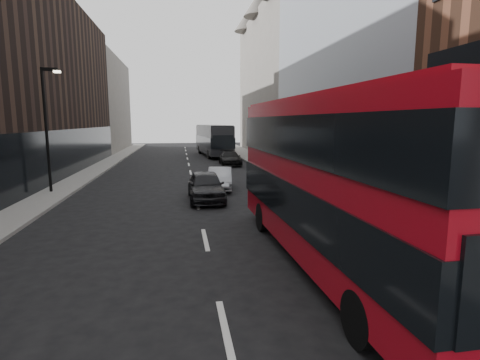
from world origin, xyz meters
name	(u,v)px	position (x,y,z in m)	size (l,w,h in m)	color
sidewalk_right	(282,171)	(7.50, 25.00, 0.07)	(3.00, 80.00, 0.15)	slate
sidewalk_left	(86,176)	(-8.00, 25.00, 0.07)	(2.00, 80.00, 0.15)	slate
building_modern_block	(354,39)	(11.47, 21.00, 9.90)	(5.03, 22.00, 20.00)	#9A9FA4
building_victorian	(273,79)	(11.38, 44.00, 9.66)	(6.50, 24.00, 21.00)	#66605A
building_left_mid	(52,88)	(-11.50, 30.00, 7.00)	(5.00, 24.00, 14.00)	black
building_left_far	(103,105)	(-11.50, 52.00, 6.50)	(5.00, 20.00, 13.00)	#66605A
street_lamp	(47,121)	(-8.22, 18.00, 4.18)	(1.06, 0.22, 7.00)	black
red_bus	(337,174)	(3.56, 4.97, 2.70)	(3.10, 12.12, 4.86)	#9F0916
grey_bus	(213,139)	(3.25, 40.87, 2.01)	(3.78, 11.82, 3.76)	black
car_a	(206,186)	(0.50, 14.78, 0.78)	(1.85, 4.59, 1.56)	black
car_b	(220,178)	(1.60, 18.00, 0.67)	(1.42, 4.08, 1.35)	gray
car_c	(230,158)	(3.94, 30.79, 0.68)	(1.90, 4.68, 1.36)	black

